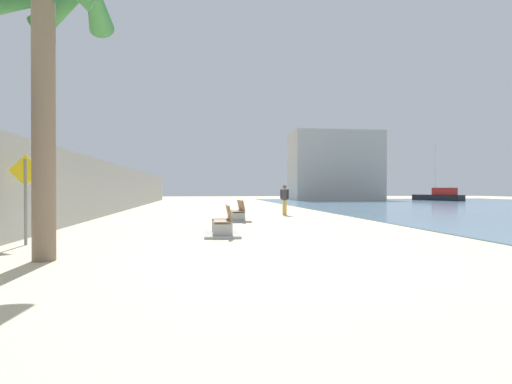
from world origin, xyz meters
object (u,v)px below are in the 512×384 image
palm_tree (46,22)px  bench_near (223,228)px  bench_far (237,216)px  person_walking (285,197)px  boat_far_right (439,196)px  pedestrian_sign (26,189)px

palm_tree → bench_near: (3.86, 4.13, -4.69)m
bench_far → person_walking: 5.24m
bench_far → boat_far_right: boat_far_right is taller
palm_tree → pedestrian_sign: bearing=118.8°
bench_near → person_walking: size_ratio=1.23×
bench_near → person_walking: person_walking is taller
palm_tree → pedestrian_sign: 4.52m
person_walking → bench_near: bearing=-112.1°
bench_near → person_walking: bearing=67.9°
person_walking → pedestrian_sign: pedestrian_sign is taller
bench_near → boat_far_right: 46.86m
palm_tree → bench_far: bearing=64.2°
pedestrian_sign → bench_far: bearing=50.0°
palm_tree → person_walking: size_ratio=3.81×
person_walking → boat_far_right: size_ratio=0.23×
palm_tree → bench_far: size_ratio=3.05×
palm_tree → boat_far_right: 52.67m
palm_tree → person_walking: palm_tree is taller
palm_tree → bench_near: size_ratio=3.11×
bench_near → bench_far: same height
person_walking → palm_tree: bearing=-119.3°
bench_near → bench_far: 5.96m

